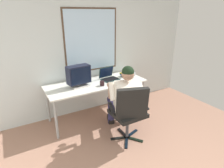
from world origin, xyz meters
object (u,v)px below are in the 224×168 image
at_px(person_seated, 125,98).
at_px(laptop, 108,76).
at_px(office_chair, 130,110).
at_px(coffee_mug, 102,83).
at_px(crt_monitor, 79,75).
at_px(desk, 97,86).
at_px(book_stack, 125,74).
at_px(wine_glass, 133,75).

bearing_deg(person_seated, laptop, 80.40).
xyz_separation_m(office_chair, coffee_mug, (-0.06, 0.77, 0.19)).
bearing_deg(crt_monitor, person_seated, -53.74).
height_order(desk, office_chair, office_chair).
bearing_deg(book_stack, wine_glass, -82.27).
bearing_deg(laptop, person_seated, -99.60).
relative_size(person_seated, laptop, 3.42).
height_order(crt_monitor, coffee_mug, crt_monitor).
height_order(office_chair, laptop, office_chair).
distance_m(person_seated, book_stack, 0.91).
bearing_deg(desk, office_chair, -84.52).
xyz_separation_m(desk, office_chair, (0.09, -0.95, -0.09)).
relative_size(person_seated, crt_monitor, 2.92).
relative_size(desk, wine_glass, 13.40).
bearing_deg(office_chair, book_stack, 59.75).
relative_size(crt_monitor, wine_glass, 3.03).
bearing_deg(book_stack, person_seated, -124.30).
xyz_separation_m(crt_monitor, laptop, (0.64, 0.08, -0.15)).
bearing_deg(crt_monitor, laptop, 7.40).
bearing_deg(office_chair, crt_monitor, 114.27).
height_order(crt_monitor, wine_glass, crt_monitor).
distance_m(laptop, coffee_mug, 0.38).
xyz_separation_m(wine_glass, coffee_mug, (-0.69, 0.00, -0.05)).
bearing_deg(office_chair, coffee_mug, 94.80).
height_order(wine_glass, coffee_mug, wine_glass).
height_order(office_chair, wine_glass, office_chair).
bearing_deg(coffee_mug, laptop, 43.52).
distance_m(desk, coffee_mug, 0.21).
bearing_deg(crt_monitor, book_stack, 3.24).
bearing_deg(wine_glass, laptop, 147.54).
distance_m(office_chair, person_seated, 0.28).
height_order(laptop, book_stack, laptop).
distance_m(wine_glass, book_stack, 0.24).
distance_m(laptop, book_stack, 0.38).
height_order(person_seated, laptop, person_seated).
xyz_separation_m(office_chair, book_stack, (0.59, 1.01, 0.19)).
bearing_deg(coffee_mug, crt_monitor, 154.05).
height_order(office_chair, coffee_mug, office_chair).
bearing_deg(coffee_mug, book_stack, 19.76).
bearing_deg(desk, person_seated, -76.27).
distance_m(desk, wine_glass, 0.75).
xyz_separation_m(office_chair, wine_glass, (0.62, 0.77, 0.25)).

